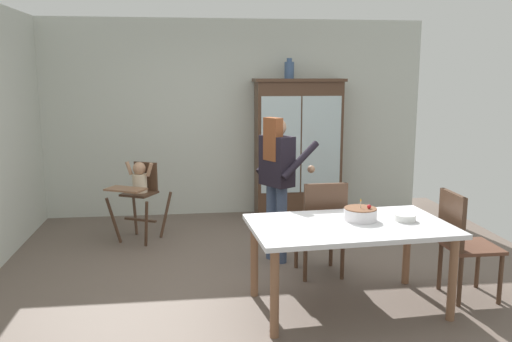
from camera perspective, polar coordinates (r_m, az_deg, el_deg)
ground_plane at (r=5.30m, az=0.36°, el=-11.56°), size 6.24×6.24×0.00m
wall_back at (r=7.55m, az=-2.29°, el=5.62°), size 5.32×0.06×2.70m
china_cabinet at (r=7.46m, az=4.46°, el=2.49°), size 1.22×0.48×1.90m
ceramic_vase at (r=7.37m, az=3.55°, el=10.69°), size 0.13×0.13×0.27m
high_chair_with_toddler at (r=6.48m, az=-12.28°, el=-1.64°), size 0.78×0.84×0.95m
adult_person at (r=5.59m, az=2.28°, el=-0.03°), size 0.66×0.66×1.53m
dining_table at (r=4.59m, az=9.88°, el=-6.56°), size 1.71×1.08×0.74m
birthday_cake at (r=4.68m, az=11.01°, el=-4.50°), size 0.28×0.28×0.19m
serving_bowl at (r=4.75m, az=15.53°, el=-4.79°), size 0.18×0.18×0.05m
dining_chair_far_side at (r=5.25m, az=7.05°, el=-5.43°), size 0.46×0.46×0.96m
dining_chair_right_end at (r=5.08m, az=20.92°, el=-6.59°), size 0.44×0.44×0.96m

